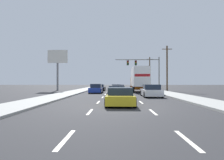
% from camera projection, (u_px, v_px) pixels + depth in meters
% --- Properties ---
extents(ground_plane, '(140.00, 140.00, 0.00)m').
position_uv_depth(ground_plane, '(118.00, 90.00, 37.78)').
color(ground_plane, '#2B2B2D').
extents(sidewalk_right, '(2.90, 80.00, 0.14)m').
position_uv_depth(sidewalk_right, '(158.00, 91.00, 32.64)').
color(sidewalk_right, '#9E9E99').
rests_on(sidewalk_right, ground_plane).
extents(sidewalk_left, '(2.90, 80.00, 0.14)m').
position_uv_depth(sidewalk_left, '(78.00, 91.00, 32.92)').
color(sidewalk_left, '#9E9E99').
rests_on(sidewalk_left, ground_plane).
extents(lane_markings, '(3.54, 57.00, 0.01)m').
position_uv_depth(lane_markings, '(118.00, 91.00, 32.93)').
color(lane_markings, silver).
rests_on(lane_markings, ground_plane).
extents(car_black, '(1.96, 4.55, 1.17)m').
position_uv_depth(car_black, '(100.00, 88.00, 35.73)').
color(car_black, black).
rests_on(car_black, ground_plane).
extents(car_blue, '(1.85, 4.55, 1.32)m').
position_uv_depth(car_blue, '(96.00, 89.00, 28.68)').
color(car_blue, '#1E389E').
rests_on(car_blue, ground_plane).
extents(car_tan, '(1.89, 4.06, 1.19)m').
position_uv_depth(car_tan, '(117.00, 88.00, 34.28)').
color(car_tan, tan).
rests_on(car_tan, ground_plane).
extents(car_maroon, '(1.85, 4.27, 1.23)m').
position_uv_depth(car_maroon, '(118.00, 89.00, 27.65)').
color(car_maroon, maroon).
rests_on(car_maroon, ground_plane).
extents(car_gray, '(1.87, 4.28, 1.22)m').
position_uv_depth(car_gray, '(117.00, 92.00, 19.82)').
color(car_gray, slate).
rests_on(car_gray, ground_plane).
extents(car_yellow, '(2.03, 4.36, 1.22)m').
position_uv_depth(car_yellow, '(120.00, 97.00, 13.72)').
color(car_yellow, yellow).
rests_on(car_yellow, ground_plane).
extents(box_truck, '(2.66, 8.10, 3.85)m').
position_uv_depth(box_truck, '(139.00, 78.00, 30.55)').
color(box_truck, white).
rests_on(box_truck, ground_plane).
extents(car_white, '(2.06, 4.33, 1.34)m').
position_uv_depth(car_white, '(151.00, 91.00, 21.28)').
color(car_white, white).
rests_on(car_white, ground_plane).
extents(traffic_signal_mast, '(8.88, 0.69, 6.66)m').
position_uv_depth(traffic_signal_mast, '(141.00, 65.00, 39.18)').
color(traffic_signal_mast, '#595B56').
rests_on(traffic_signal_mast, ground_plane).
extents(utility_pole_mid, '(1.80, 0.28, 8.19)m').
position_uv_depth(utility_pole_mid, '(167.00, 68.00, 35.24)').
color(utility_pole_mid, brown).
rests_on(utility_pole_mid, ground_plane).
extents(utility_pole_far, '(1.80, 0.28, 8.40)m').
position_uv_depth(utility_pole_far, '(150.00, 72.00, 53.07)').
color(utility_pole_far, brown).
rests_on(utility_pole_far, ground_plane).
extents(roadside_billboard, '(3.74, 0.36, 7.63)m').
position_uv_depth(roadside_billboard, '(58.00, 62.00, 36.48)').
color(roadside_billboard, slate).
rests_on(roadside_billboard, ground_plane).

